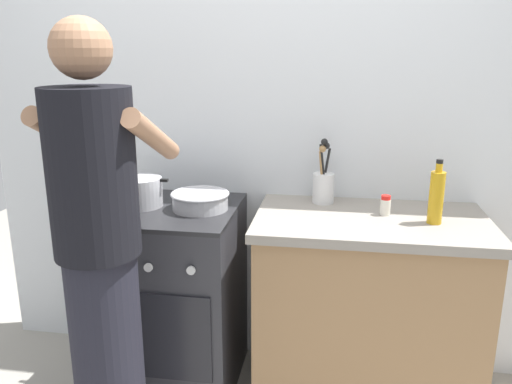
% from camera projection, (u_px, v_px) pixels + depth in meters
% --- Properties ---
extents(back_wall, '(3.20, 0.10, 2.50)m').
position_uv_depth(back_wall, '(299.00, 123.00, 2.48)').
color(back_wall, silver).
rests_on(back_wall, ground).
extents(countertop, '(1.00, 0.60, 0.90)m').
position_uv_depth(countertop, '(366.00, 311.00, 2.31)').
color(countertop, '#99724C').
rests_on(countertop, ground).
extents(stove_range, '(0.60, 0.62, 0.90)m').
position_uv_depth(stove_range, '(175.00, 297.00, 2.45)').
color(stove_range, '#2D2D33').
rests_on(stove_range, ground).
extents(pot, '(0.26, 0.20, 0.13)m').
position_uv_depth(pot, '(141.00, 192.00, 2.34)').
color(pot, '#B2B2B7').
rests_on(pot, stove_range).
extents(mixing_bowl, '(0.27, 0.27, 0.08)m').
position_uv_depth(mixing_bowl, '(200.00, 200.00, 2.30)').
color(mixing_bowl, '#B7B7BC').
rests_on(mixing_bowl, stove_range).
extents(utensil_crock, '(0.10, 0.10, 0.31)m').
position_uv_depth(utensil_crock, '(323.00, 185.00, 2.39)').
color(utensil_crock, silver).
rests_on(utensil_crock, countertop).
extents(spice_bottle, '(0.04, 0.04, 0.09)m').
position_uv_depth(spice_bottle, '(385.00, 205.00, 2.22)').
color(spice_bottle, silver).
rests_on(spice_bottle, countertop).
extents(oil_bottle, '(0.06, 0.06, 0.27)m').
position_uv_depth(oil_bottle, '(436.00, 196.00, 2.09)').
color(oil_bottle, gold).
rests_on(oil_bottle, countertop).
extents(person, '(0.41, 0.50, 1.70)m').
position_uv_depth(person, '(101.00, 263.00, 1.82)').
color(person, black).
rests_on(person, ground).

